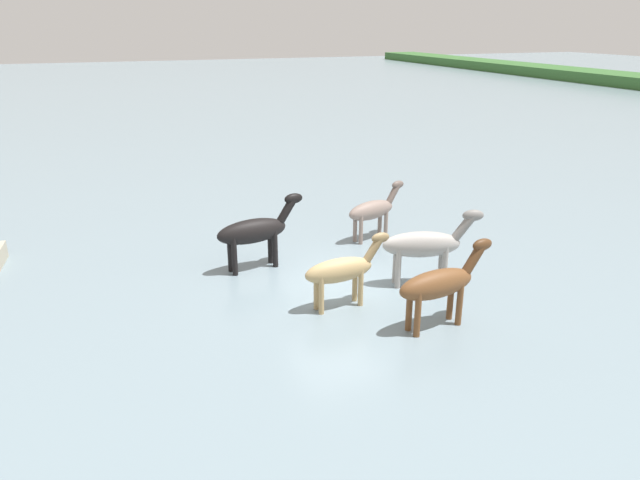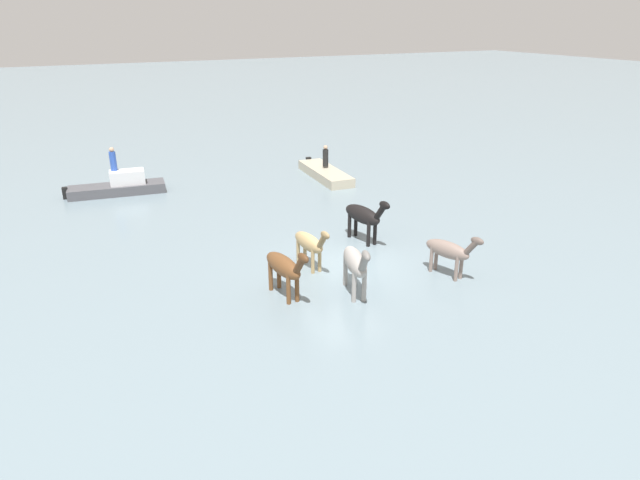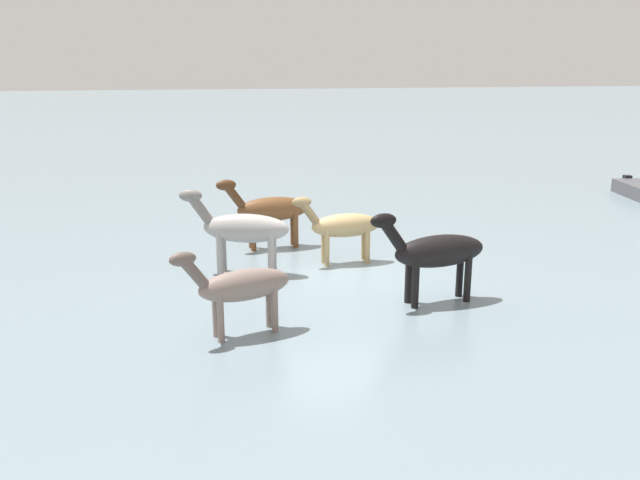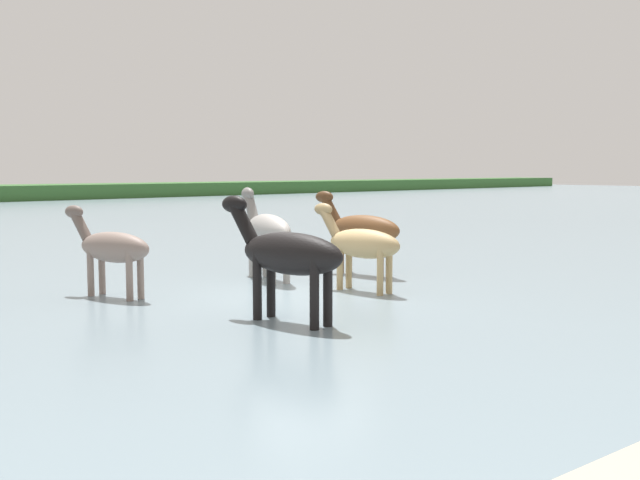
{
  "view_description": "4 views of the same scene",
  "coord_description": "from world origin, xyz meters",
  "px_view_note": "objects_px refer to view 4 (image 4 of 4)",
  "views": [
    {
      "loc": [
        13.06,
        -5.49,
        6.55
      ],
      "look_at": [
        -0.35,
        -0.39,
        1.17
      ],
      "focal_mm": 32.8,
      "sensor_mm": 36.0,
      "label": 1
    },
    {
      "loc": [
        9.27,
        16.28,
        8.58
      ],
      "look_at": [
        0.7,
        -0.71,
        0.89
      ],
      "focal_mm": 31.45,
      "sensor_mm": 36.0,
      "label": 2
    },
    {
      "loc": [
        -14.21,
        2.88,
        4.99
      ],
      "look_at": [
        0.83,
        0.22,
        0.75
      ],
      "focal_mm": 36.81,
      "sensor_mm": 36.0,
      "label": 3
    },
    {
      "loc": [
        -9.3,
        -10.78,
        2.47
      ],
      "look_at": [
        0.84,
        0.36,
        1.02
      ],
      "focal_mm": 41.26,
      "sensor_mm": 36.0,
      "label": 4
    }
  ],
  "objects_px": {
    "horse_gray_outer": "(361,244)",
    "horse_mid_herd": "(267,230)",
    "horse_pinto_flank": "(112,247)",
    "horse_rear_stallion": "(287,254)",
    "horse_lead": "(362,229)"
  },
  "relations": [
    {
      "from": "horse_rear_stallion",
      "to": "horse_gray_outer",
      "type": "bearing_deg",
      "value": -74.88
    },
    {
      "from": "horse_pinto_flank",
      "to": "horse_gray_outer",
      "type": "relative_size",
      "value": 0.99
    },
    {
      "from": "horse_rear_stallion",
      "to": "horse_pinto_flank",
      "type": "distance_m",
      "value": 4.22
    },
    {
      "from": "horse_rear_stallion",
      "to": "horse_pinto_flank",
      "type": "height_order",
      "value": "horse_rear_stallion"
    },
    {
      "from": "horse_rear_stallion",
      "to": "horse_pinto_flank",
      "type": "bearing_deg",
      "value": 5.27
    },
    {
      "from": "horse_lead",
      "to": "horse_mid_herd",
      "type": "xyz_separation_m",
      "value": [
        -2.13,
        0.87,
        0.05
      ]
    },
    {
      "from": "horse_rear_stallion",
      "to": "horse_lead",
      "type": "relative_size",
      "value": 1.04
    },
    {
      "from": "horse_rear_stallion",
      "to": "horse_mid_herd",
      "type": "xyz_separation_m",
      "value": [
        2.61,
        3.84,
        0.01
      ]
    },
    {
      "from": "horse_rear_stallion",
      "to": "horse_gray_outer",
      "type": "height_order",
      "value": "horse_rear_stallion"
    },
    {
      "from": "horse_pinto_flank",
      "to": "horse_rear_stallion",
      "type": "bearing_deg",
      "value": 177.53
    },
    {
      "from": "horse_pinto_flank",
      "to": "horse_mid_herd",
      "type": "xyz_separation_m",
      "value": [
        3.61,
        -0.25,
        0.16
      ]
    },
    {
      "from": "horse_pinto_flank",
      "to": "horse_mid_herd",
      "type": "height_order",
      "value": "horse_mid_herd"
    },
    {
      "from": "horse_gray_outer",
      "to": "horse_mid_herd",
      "type": "relative_size",
      "value": 0.87
    },
    {
      "from": "horse_gray_outer",
      "to": "horse_mid_herd",
      "type": "distance_m",
      "value": 2.56
    },
    {
      "from": "horse_gray_outer",
      "to": "horse_pinto_flank",
      "type": "bearing_deg",
      "value": 51.17
    }
  ]
}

